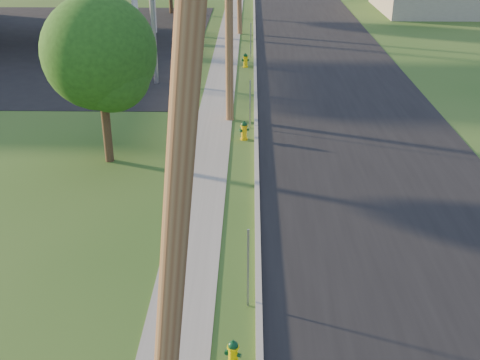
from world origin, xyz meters
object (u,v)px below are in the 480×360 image
object	(u,v)px
utility_pole_near	(174,241)
car_silver	(104,29)
hydrant_far	(246,60)
fuel_pump_ne	(93,38)
hydrant_near	(233,354)
fuel_pump_se	(107,26)
tree_verge	(102,58)
hydrant_mid	(244,130)

from	to	relation	value
utility_pole_near	car_silver	distance (m)	35.50
hydrant_far	car_silver	xyz separation A→B (m)	(-9.47, 7.25, 0.29)
car_silver	fuel_pump_ne	bearing A→B (deg)	167.04
fuel_pump_ne	utility_pole_near	bearing A→B (deg)	-73.98
fuel_pump_ne	car_silver	distance (m)	3.12
fuel_pump_ne	hydrant_near	xyz separation A→B (m)	(9.48, -27.79, -0.40)
fuel_pump_se	hydrant_near	size ratio (longest dim) A/B	4.84
fuel_pump_ne	fuel_pump_se	bearing A→B (deg)	90.00
tree_verge	car_silver	size ratio (longest dim) A/B	1.46
utility_pole_near	hydrant_near	bearing A→B (deg)	79.83
utility_pole_near	fuel_pump_ne	bearing A→B (deg)	106.02
utility_pole_near	hydrant_near	distance (m)	5.54
hydrant_near	hydrant_mid	world-z (taller)	hydrant_mid
fuel_pump_se	tree_verge	world-z (taller)	tree_verge
fuel_pump_ne	hydrant_mid	bearing A→B (deg)	-58.03
utility_pole_near	tree_verge	bearing A→B (deg)	106.63
utility_pole_near	hydrant_mid	world-z (taller)	utility_pole_near
fuel_pump_se	hydrant_mid	xyz separation A→B (m)	(9.53, -19.28, -0.35)
utility_pole_near	hydrant_far	world-z (taller)	utility_pole_near
fuel_pump_se	hydrant_near	bearing A→B (deg)	-73.40
hydrant_near	hydrant_mid	distance (m)	12.52
utility_pole_near	tree_verge	world-z (taller)	utility_pole_near
hydrant_mid	hydrant_far	xyz separation A→B (m)	(-0.07, 11.14, 0.01)
fuel_pump_se	hydrant_near	xyz separation A→B (m)	(9.48, -31.79, -0.40)
fuel_pump_ne	hydrant_near	world-z (taller)	fuel_pump_ne
tree_verge	hydrant_far	bearing A→B (deg)	71.08
hydrant_mid	car_silver	xyz separation A→B (m)	(-9.54, 18.40, 0.30)
fuel_pump_ne	car_silver	world-z (taller)	fuel_pump_ne
hydrant_near	hydrant_far	distance (m)	23.66
fuel_pump_se	hydrant_near	distance (m)	33.18
car_silver	hydrant_near	bearing A→B (deg)	-175.97
hydrant_near	hydrant_mid	xyz separation A→B (m)	(0.06, 12.52, 0.05)
hydrant_near	car_silver	xyz separation A→B (m)	(-9.48, 30.91, 0.35)
utility_pole_near	hydrant_near	world-z (taller)	utility_pole_near
car_silver	utility_pole_near	bearing A→B (deg)	-178.39
tree_verge	car_silver	xyz separation A→B (m)	(-4.88, 20.65, -3.04)
hydrant_near	hydrant_mid	size ratio (longest dim) A/B	0.87
tree_verge	utility_pole_near	bearing A→B (deg)	-73.37
hydrant_mid	fuel_pump_ne	bearing A→B (deg)	121.97
hydrant_near	car_silver	distance (m)	32.34
fuel_pump_se	tree_verge	distance (m)	22.28
fuel_pump_se	hydrant_mid	distance (m)	21.51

